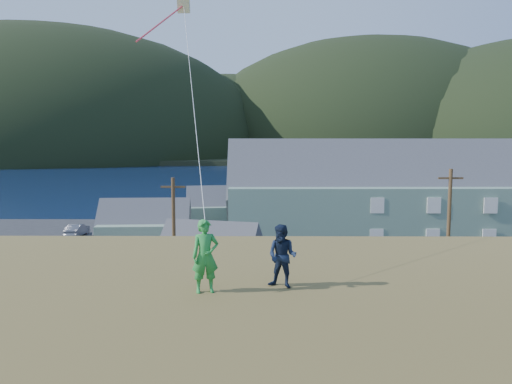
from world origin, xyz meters
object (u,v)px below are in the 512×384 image
Objects in this scene: lodge at (415,198)px; shed_palegreen_near at (144,229)px; kite_flyer_navy at (282,256)px; wharf at (206,212)px; shed_palegreen_far at (226,209)px; kite_flyer_green at (205,256)px; shed_white at (208,257)px.

shed_palegreen_near is (-26.32, -2.72, -2.65)m from lodge.
wharf is at bearing 121.51° from kite_flyer_navy.
kite_flyer_green is (2.80, -47.79, 5.63)m from shed_palegreen_far.
lodge reaches higher than wharf.
kite_flyer_green is (-16.64, -37.79, 3.05)m from lodge.
shed_palegreen_near is at bearing -127.57° from shed_palegreen_far.
shed_white is at bearing -60.09° from shed_palegreen_near.
kite_flyer_green is (6.43, -59.25, 7.60)m from wharf.
shed_palegreen_near is 5.84× the size of kite_flyer_navy.
kite_flyer_green is 1.85m from kite_flyer_navy.
lodge is 23.60m from shed_white.
lodge reaches higher than kite_flyer_navy.
wharf is 59.89m from kite_flyer_navy.
kite_flyer_navy is (11.49, -34.67, 5.61)m from shed_palegreen_near.
kite_flyer_green reaches higher than wharf.
lodge is 3.68× the size of shed_palegreen_far.
shed_white reaches higher than wharf.
lodge is at bearing 51.49° from kite_flyer_green.
lodge is 21.79× the size of kite_flyer_green.
shed_palegreen_near is (-3.25, -24.17, 1.90)m from wharf.
shed_palegreen_near is 36.96m from kite_flyer_navy.
kite_flyer_navy reaches higher than wharf.
shed_palegreen_far is (3.63, -11.46, 1.97)m from wharf.
lodge reaches higher than shed_palegreen_near.
lodge is at bearing 2.20° from shed_palegreen_near.
shed_palegreen_far is at bearing 119.09° from kite_flyer_navy.
shed_palegreen_far is at bearing -72.42° from wharf.
shed_white is (7.19, -10.82, -0.14)m from shed_palegreen_near.
wharf is 60.08m from kite_flyer_green.
wharf is at bearing 111.29° from shed_white.
kite_flyer_green reaches higher than shed_palegreen_far.
shed_palegreen_far is 48.20m from kite_flyer_green.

